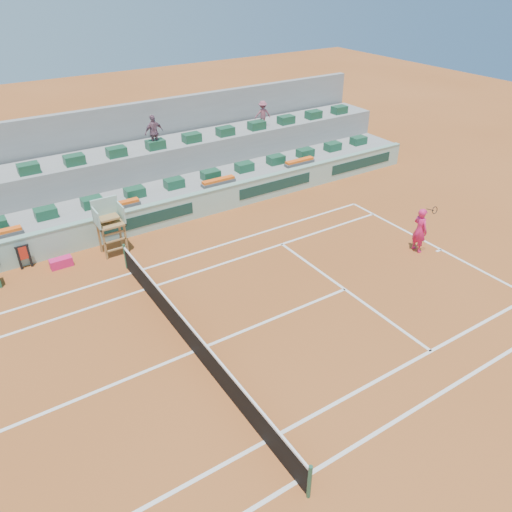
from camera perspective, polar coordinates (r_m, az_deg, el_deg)
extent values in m
plane|color=brown|center=(16.35, -7.15, -10.80)|extent=(90.00, 90.00, 0.00)
cube|color=gray|center=(24.68, -18.52, 4.86)|extent=(36.00, 4.00, 1.20)
cube|color=gray|center=(25.85, -19.81, 7.52)|extent=(36.00, 2.40, 2.60)
cube|color=gray|center=(27.01, -21.07, 10.34)|extent=(36.00, 0.40, 4.40)
cube|color=#DE1D5F|center=(21.69, -21.38, -0.70)|extent=(0.88, 0.39, 0.39)
imported|color=#7D5365|center=(25.63, -11.58, 13.69)|extent=(1.04, 0.54, 1.70)
imported|color=#8D4655|center=(28.85, 0.77, 15.94)|extent=(1.01, 0.71, 1.42)
cube|color=silver|center=(22.90, 20.39, 0.69)|extent=(0.12, 10.97, 0.01)
cube|color=silver|center=(13.20, 4.67, -24.32)|extent=(23.77, 0.12, 0.01)
cube|color=silver|center=(20.50, -14.06, -1.90)|extent=(23.77, 0.12, 0.01)
cube|color=silver|center=(13.85, 1.04, -20.46)|extent=(23.77, 0.12, 0.01)
cube|color=silver|center=(19.40, -12.64, -3.76)|extent=(23.77, 0.12, 0.01)
cube|color=silver|center=(19.25, 10.11, -3.76)|extent=(0.12, 8.23, 0.01)
cube|color=silver|center=(16.35, -7.16, -10.78)|extent=(12.80, 0.12, 0.01)
cube|color=silver|center=(22.79, 20.16, 0.59)|extent=(0.30, 0.12, 0.01)
cube|color=black|center=(16.05, -7.26, -9.57)|extent=(0.03, 11.87, 0.92)
cube|color=white|center=(15.73, -7.38, -8.20)|extent=(0.06, 11.87, 0.07)
cylinder|color=#214E34|center=(12.56, 6.13, -24.28)|extent=(0.10, 0.10, 1.10)
cylinder|color=#214E34|center=(20.59, -14.70, -0.05)|extent=(0.10, 0.10, 1.10)
cube|color=#97BDAD|center=(22.75, -16.93, 2.87)|extent=(36.00, 0.30, 1.20)
cube|color=gray|center=(22.47, -17.17, 4.28)|extent=(36.00, 0.34, 0.06)
cube|color=#12342D|center=(23.10, -12.15, 4.15)|extent=(4.40, 0.02, 0.56)
cube|color=#12342D|center=(26.06, 2.28, 8.02)|extent=(4.40, 0.02, 0.56)
cube|color=#12342D|center=(29.69, 11.98, 10.32)|extent=(4.40, 0.02, 0.56)
cube|color=olive|center=(21.37, -16.89, 1.20)|extent=(0.08, 0.08, 1.35)
cube|color=olive|center=(21.58, -14.64, 1.86)|extent=(0.08, 0.08, 1.35)
cube|color=olive|center=(21.98, -17.46, 1.96)|extent=(0.08, 0.08, 1.35)
cube|color=olive|center=(22.17, -15.27, 2.59)|extent=(0.08, 0.08, 1.35)
cube|color=olive|center=(21.44, -16.34, 3.57)|extent=(1.10, 0.90, 0.08)
cube|color=#97BDAD|center=(21.56, -16.86, 5.16)|extent=(1.10, 0.08, 1.00)
cube|color=#97BDAD|center=(21.18, -17.80, 4.06)|extent=(0.06, 0.90, 0.80)
cube|color=#97BDAD|center=(21.41, -15.17, 4.80)|extent=(0.06, 0.90, 0.80)
cube|color=olive|center=(21.43, -16.52, 4.24)|extent=(0.80, 0.60, 0.08)
cube|color=olive|center=(21.63, -15.64, 0.78)|extent=(0.90, 0.08, 0.06)
cube|color=olive|center=(21.44, -15.79, 1.70)|extent=(0.90, 0.08, 0.06)
cube|color=olive|center=(21.27, -15.92, 2.52)|extent=(0.90, 0.08, 0.06)
cube|color=#184A2F|center=(23.22, -22.89, 4.55)|extent=(0.90, 0.60, 0.44)
cube|color=#184A2F|center=(23.55, -18.22, 5.86)|extent=(0.90, 0.60, 0.44)
cube|color=#184A2F|center=(24.04, -13.69, 7.08)|extent=(0.90, 0.60, 0.44)
cube|color=#184A2F|center=(24.69, -9.34, 8.21)|extent=(0.90, 0.60, 0.44)
cube|color=#184A2F|center=(25.47, -5.22, 9.23)|extent=(0.90, 0.60, 0.44)
cube|color=#184A2F|center=(26.39, -1.34, 10.14)|extent=(0.90, 0.60, 0.44)
cube|color=#184A2F|center=(27.42, 2.28, 10.95)|extent=(0.90, 0.60, 0.44)
cube|color=#184A2F|center=(28.56, 5.65, 11.66)|extent=(0.90, 0.60, 0.44)
cube|color=#184A2F|center=(29.78, 8.76, 12.28)|extent=(0.90, 0.60, 0.44)
cube|color=#184A2F|center=(31.09, 11.63, 12.81)|extent=(0.90, 0.60, 0.44)
cube|color=#184A2F|center=(24.45, -24.56, 9.09)|extent=(0.90, 0.60, 0.44)
cube|color=#184A2F|center=(24.77, -20.05, 10.29)|extent=(0.90, 0.60, 0.44)
cube|color=#184A2F|center=(25.24, -15.66, 11.40)|extent=(0.90, 0.60, 0.44)
cube|color=#184A2F|center=(25.85, -11.41, 12.39)|extent=(0.90, 0.60, 0.44)
cube|color=#184A2F|center=(26.61, -7.36, 13.27)|extent=(0.90, 0.60, 0.44)
cube|color=#184A2F|center=(27.49, -3.52, 14.05)|extent=(0.90, 0.60, 0.44)
cube|color=#184A2F|center=(28.48, 0.08, 14.71)|extent=(0.90, 0.60, 0.44)
cube|color=#184A2F|center=(29.57, 3.46, 15.28)|extent=(0.90, 0.60, 0.44)
cube|color=#184A2F|center=(30.76, 6.59, 15.76)|extent=(0.90, 0.60, 0.44)
cube|color=#184A2F|center=(32.02, 9.50, 16.17)|extent=(0.90, 0.60, 0.44)
cube|color=#515151|center=(23.13, -15.24, 5.50)|extent=(1.80, 0.36, 0.16)
cube|color=#F35614|center=(23.07, -15.28, 5.81)|extent=(1.70, 0.32, 0.12)
cube|color=#515151|center=(24.87, -4.32, 8.37)|extent=(1.80, 0.36, 0.16)
cube|color=#F35614|center=(24.82, -4.33, 8.67)|extent=(1.70, 0.32, 0.12)
cube|color=#515151|center=(27.43, 4.99, 10.55)|extent=(1.80, 0.36, 0.16)
cube|color=#F35614|center=(27.38, 5.01, 10.83)|extent=(1.70, 0.32, 0.12)
cube|color=black|center=(22.02, -25.46, -0.27)|extent=(0.09, 0.09, 1.00)
cube|color=black|center=(22.04, -24.46, 0.03)|extent=(0.09, 0.09, 1.00)
cube|color=black|center=(21.80, -25.25, 1.00)|extent=(0.53, 0.07, 0.06)
cube|color=red|center=(21.92, -25.06, 0.31)|extent=(0.39, 0.04, 0.56)
imported|color=#DE1D5F|center=(22.05, 18.22, 2.84)|extent=(0.53, 0.75, 1.97)
cylinder|color=black|center=(21.43, 19.28, 5.02)|extent=(0.03, 0.35, 0.09)
torus|color=black|center=(21.29, 19.75, 4.96)|extent=(0.31, 0.08, 0.31)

